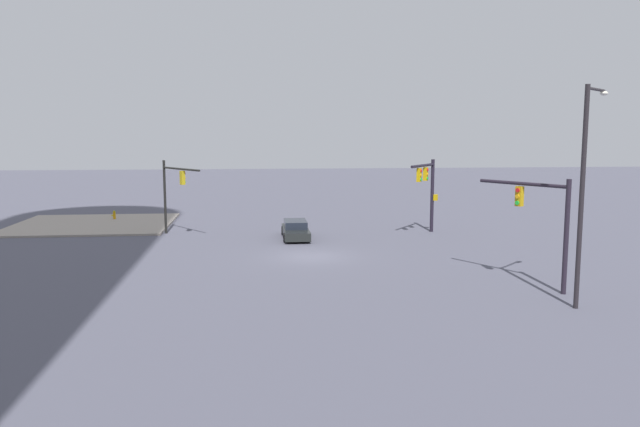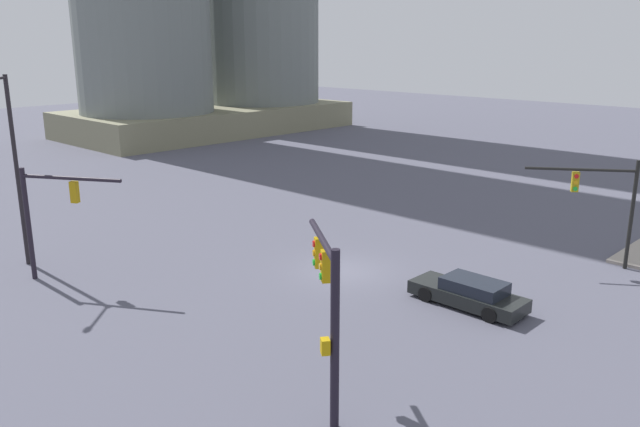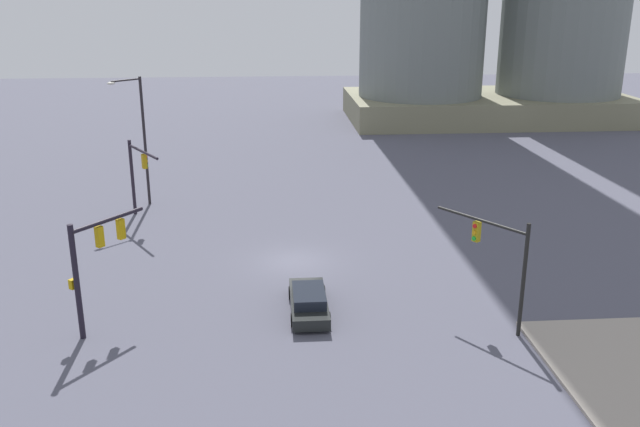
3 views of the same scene
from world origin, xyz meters
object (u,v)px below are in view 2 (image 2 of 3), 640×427
traffic_signal_cross_street (48,206)px  sedan_car_approaching (469,293)px  traffic_signal_near_corner (604,195)px  traffic_signal_opposite_side (328,298)px  streetlamp_curved_arm (13,159)px

traffic_signal_cross_street → sedan_car_approaching: bearing=3.9°
traffic_signal_near_corner → traffic_signal_cross_street: traffic_signal_near_corner is taller
sedan_car_approaching → traffic_signal_near_corner: bearing=-102.9°
traffic_signal_near_corner → traffic_signal_opposite_side: bearing=52.4°
traffic_signal_near_corner → traffic_signal_cross_street: size_ratio=1.02×
traffic_signal_near_corner → streetlamp_curved_arm: size_ratio=0.58×
traffic_signal_near_corner → sedan_car_approaching: 9.18m
traffic_signal_cross_street → traffic_signal_opposite_side: bearing=-27.6°
traffic_signal_near_corner → traffic_signal_cross_street: bearing=13.2°
traffic_signal_opposite_side → traffic_signal_near_corner: bearing=-56.2°
traffic_signal_cross_street → traffic_signal_near_corner: bearing=17.2°
traffic_signal_opposite_side → streetlamp_curved_arm: size_ratio=0.58×
streetlamp_curved_arm → sedan_car_approaching: streetlamp_curved_arm is taller
traffic_signal_near_corner → sedan_car_approaching: traffic_signal_near_corner is taller
traffic_signal_opposite_side → sedan_car_approaching: (9.60, 1.05, -2.98)m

